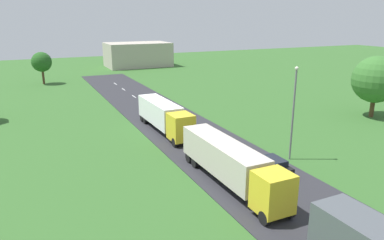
# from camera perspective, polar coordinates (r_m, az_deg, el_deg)

# --- Properties ---
(road) EXTENTS (10.00, 140.00, 0.06)m
(road) POSITION_cam_1_polar(r_m,az_deg,el_deg) (28.50, 16.30, -13.22)
(road) COLOR #2B2B30
(road) RESTS_ON ground
(lane_marking_centre) EXTENTS (0.16, 122.15, 0.01)m
(lane_marking_centre) POSITION_cam_1_polar(r_m,az_deg,el_deg) (26.68, 20.63, -15.72)
(lane_marking_centre) COLOR white
(lane_marking_centre) RESTS_ON road
(truck_second) EXTENTS (2.58, 13.55, 3.45)m
(truck_second) POSITION_cam_1_polar(r_m,az_deg,el_deg) (30.07, 6.07, -6.69)
(truck_second) COLOR yellow
(truck_second) RESTS_ON road
(truck_third) EXTENTS (2.68, 12.48, 3.55)m
(truck_third) POSITION_cam_1_polar(r_m,az_deg,el_deg) (43.88, -4.48, 0.75)
(truck_third) COLOR yellow
(truck_third) RESTS_ON road
(car_third) EXTENTS (1.80, 4.09, 1.41)m
(car_third) POSITION_cam_1_polar(r_m,az_deg,el_deg) (33.50, 12.73, -6.93)
(car_third) COLOR black
(car_third) RESTS_ON road
(lamppost_second) EXTENTS (0.36, 0.36, 9.27)m
(lamppost_second) POSITION_cam_1_polar(r_m,az_deg,el_deg) (35.73, 15.87, 1.61)
(lamppost_second) COLOR slate
(lamppost_second) RESTS_ON ground
(tree_birch) EXTENTS (4.11, 4.11, 6.73)m
(tree_birch) POSITION_cam_1_polar(r_m,az_deg,el_deg) (82.11, -22.86, 8.51)
(tree_birch) COLOR #513823
(tree_birch) RESTS_ON ground
(tree_pine) EXTENTS (6.49, 6.49, 8.62)m
(tree_pine) POSITION_cam_1_polar(r_m,az_deg,el_deg) (56.03, 27.30, 5.76)
(tree_pine) COLOR #513823
(tree_pine) RESTS_ON ground
(distant_building) EXTENTS (17.62, 11.24, 6.72)m
(distant_building) POSITION_cam_1_polar(r_m,az_deg,el_deg) (105.37, -8.63, 10.27)
(distant_building) COLOR #B2A899
(distant_building) RESTS_ON ground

